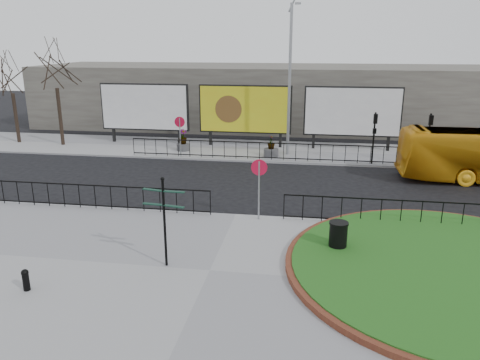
% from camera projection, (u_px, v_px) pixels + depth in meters
% --- Properties ---
extents(ground, '(90.00, 90.00, 0.00)m').
position_uv_depth(ground, '(236.00, 217.00, 19.40)').
color(ground, black).
rests_on(ground, ground).
extents(pavement_near, '(30.00, 10.00, 0.12)m').
position_uv_depth(pavement_near, '(210.00, 272.00, 14.65)').
color(pavement_near, gray).
rests_on(pavement_near, ground).
extents(pavement_far, '(44.00, 6.00, 0.12)m').
position_uv_depth(pavement_far, '(265.00, 151.00, 30.74)').
color(pavement_far, gray).
rests_on(pavement_far, ground).
extents(brick_edge, '(10.40, 10.40, 0.18)m').
position_uv_depth(brick_edge, '(454.00, 270.00, 14.45)').
color(brick_edge, brown).
rests_on(brick_edge, pavement_near).
extents(grass_lawn, '(10.00, 10.00, 0.22)m').
position_uv_depth(grass_lawn, '(454.00, 270.00, 14.44)').
color(grass_lawn, '#144813').
rests_on(grass_lawn, pavement_near).
extents(railing_near_left, '(10.00, 0.10, 1.10)m').
position_uv_depth(railing_near_left, '(95.00, 197.00, 19.81)').
color(railing_near_left, black).
rests_on(railing_near_left, pavement_near).
extents(railing_near_right, '(9.00, 0.10, 1.10)m').
position_uv_depth(railing_near_right, '(401.00, 213.00, 17.96)').
color(railing_near_right, black).
rests_on(railing_near_right, pavement_near).
extents(railing_far, '(18.00, 0.10, 1.10)m').
position_uv_depth(railing_far, '(278.00, 151.00, 27.86)').
color(railing_far, black).
rests_on(railing_far, pavement_far).
extents(speed_sign_far, '(0.64, 0.07, 2.47)m').
position_uv_depth(speed_sign_far, '(180.00, 128.00, 28.49)').
color(speed_sign_far, gray).
rests_on(speed_sign_far, pavement_far).
extents(speed_sign_near, '(0.64, 0.07, 2.47)m').
position_uv_depth(speed_sign_near, '(259.00, 176.00, 18.33)').
color(speed_sign_near, gray).
rests_on(speed_sign_near, pavement_near).
extents(billboard_left, '(6.20, 0.31, 4.10)m').
position_uv_depth(billboard_left, '(145.00, 107.00, 32.18)').
color(billboard_left, black).
rests_on(billboard_left, pavement_far).
extents(billboard_mid, '(6.20, 0.31, 4.10)m').
position_uv_depth(billboard_mid, '(245.00, 110.00, 31.15)').
color(billboard_mid, black).
rests_on(billboard_mid, pavement_far).
extents(billboard_right, '(6.20, 0.31, 4.10)m').
position_uv_depth(billboard_right, '(352.00, 112.00, 30.12)').
color(billboard_right, black).
rests_on(billboard_right, pavement_far).
extents(lamp_post, '(0.74, 0.18, 9.23)m').
position_uv_depth(lamp_post, '(290.00, 78.00, 28.20)').
color(lamp_post, gray).
rests_on(lamp_post, pavement_far).
extents(signal_pole_a, '(0.22, 0.26, 3.00)m').
position_uv_depth(signal_pole_a, '(374.00, 130.00, 26.68)').
color(signal_pole_a, black).
rests_on(signal_pole_a, pavement_far).
extents(signal_pole_b, '(0.22, 0.26, 3.00)m').
position_uv_depth(signal_pole_b, '(429.00, 132.00, 26.24)').
color(signal_pole_b, black).
rests_on(signal_pole_b, pavement_far).
extents(tree_left, '(2.00, 2.00, 7.00)m').
position_uv_depth(tree_left, '(58.00, 93.00, 31.31)').
color(tree_left, '#2D2119').
rests_on(tree_left, pavement_far).
extents(tree_mid, '(2.00, 2.00, 6.20)m').
position_uv_depth(tree_mid, '(13.00, 98.00, 32.22)').
color(tree_mid, '#2D2119').
rests_on(tree_mid, pavement_far).
extents(building_backdrop, '(40.00, 10.00, 5.00)m').
position_uv_depth(building_backdrop, '(278.00, 96.00, 39.51)').
color(building_backdrop, slate).
rests_on(building_backdrop, ground).
extents(fingerpost_sign, '(1.38, 0.38, 2.95)m').
position_uv_depth(fingerpost_sign, '(164.00, 213.00, 14.46)').
color(fingerpost_sign, black).
rests_on(fingerpost_sign, pavement_near).
extents(bollard, '(0.21, 0.21, 0.66)m').
position_uv_depth(bollard, '(26.00, 279.00, 13.37)').
color(bollard, black).
rests_on(bollard, pavement_near).
extents(litter_bin, '(0.65, 0.65, 1.08)m').
position_uv_depth(litter_bin, '(338.00, 237.00, 15.76)').
color(litter_bin, black).
rests_on(litter_bin, pavement_near).
extents(planter_a, '(0.85, 0.85, 1.39)m').
position_uv_depth(planter_a, '(183.00, 142.00, 30.40)').
color(planter_a, '#4C4C4F').
rests_on(planter_a, pavement_far).
extents(planter_b, '(0.91, 0.91, 1.31)m').
position_uv_depth(planter_b, '(271.00, 149.00, 28.90)').
color(planter_b, '#4C4C4F').
rests_on(planter_b, pavement_far).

